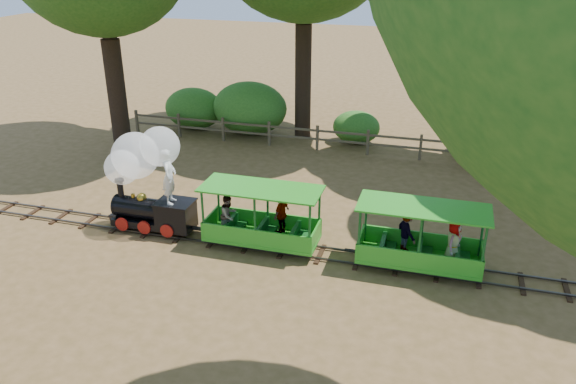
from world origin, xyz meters
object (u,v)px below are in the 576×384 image
(carriage_front, at_px, (258,222))
(fence, at_px, (342,138))
(locomotive, at_px, (144,172))
(carriage_rear, at_px, (422,242))

(carriage_front, xyz_separation_m, fence, (0.71, 7.98, -0.15))
(locomotive, relative_size, fence, 0.17)
(carriage_rear, height_order, fence, carriage_rear)
(carriage_front, bearing_deg, fence, 84.91)
(carriage_rear, bearing_deg, locomotive, 179.94)
(locomotive, relative_size, carriage_rear, 1.00)
(locomotive, relative_size, carriage_front, 1.00)
(carriage_front, relative_size, fence, 0.18)
(locomotive, bearing_deg, fence, 62.96)
(locomotive, distance_m, carriage_front, 3.49)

